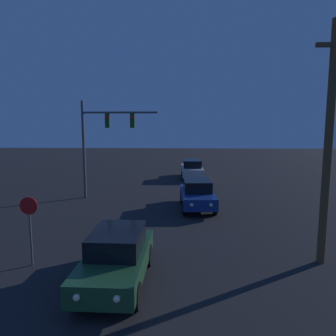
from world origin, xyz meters
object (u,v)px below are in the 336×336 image
Objects in this scene: car_far at (192,169)px; traffic_signal_mast at (102,134)px; car_near at (117,257)px; car_mid at (197,194)px; utility_pole at (328,143)px; stop_sign at (30,219)px.

car_far is 0.71× the size of traffic_signal_mast.
car_near is 9.38m from car_mid.
traffic_signal_mast is at bearing -73.46° from car_near.
car_far is at bearing 51.94° from traffic_signal_mast.
utility_pole is (6.89, 1.70, 3.37)m from car_near.
traffic_signal_mast is at bearing 89.13° from stop_sign.
car_far is 10.32m from traffic_signal_mast.
car_far is 1.82× the size of stop_sign.
traffic_signal_mast is at bearing 135.95° from utility_pole.
car_near is 1.00× the size of car_mid.
traffic_signal_mast is at bearing -128.95° from car_far.
stop_sign is at bearing 49.77° from car_mid.
utility_pole is (9.89, -9.57, 0.06)m from traffic_signal_mast.
utility_pole reaches higher than stop_sign.
car_near is 12.13m from traffic_signal_mast.
utility_pole reaches higher than car_far.
stop_sign reaches higher than car_near.
traffic_signal_mast reaches higher than car_mid.
car_far is at bearing -97.43° from car_near.
car_near is at bearing -19.36° from stop_sign.
car_far is at bearing 70.91° from stop_sign.
car_mid is at bearing 118.76° from utility_pole.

